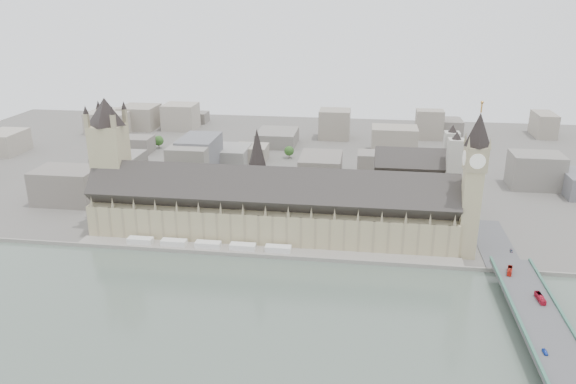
# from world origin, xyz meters

# --- Properties ---
(ground) EXTENTS (900.00, 900.00, 0.00)m
(ground) POSITION_xyz_m (0.00, 0.00, 0.00)
(ground) COLOR #595651
(ground) RESTS_ON ground
(embankment_wall) EXTENTS (600.00, 1.50, 3.00)m
(embankment_wall) POSITION_xyz_m (0.00, -15.00, 1.50)
(embankment_wall) COLOR gray
(embankment_wall) RESTS_ON ground
(river_terrace) EXTENTS (270.00, 15.00, 2.00)m
(river_terrace) POSITION_xyz_m (0.00, -7.50, 1.00)
(river_terrace) COLOR gray
(river_terrace) RESTS_ON ground
(terrace_tents) EXTENTS (118.00, 7.00, 4.00)m
(terrace_tents) POSITION_xyz_m (-40.00, -7.00, 4.00)
(terrace_tents) COLOR white
(terrace_tents) RESTS_ON river_terrace
(palace_of_westminster) EXTENTS (265.00, 40.73, 55.44)m
(palace_of_westminster) POSITION_xyz_m (0.00, 19.70, 22.71)
(palace_of_westminster) COLOR tan
(palace_of_westminster) RESTS_ON ground
(elizabeth_tower) EXTENTS (17.00, 17.00, 107.50)m
(elizabeth_tower) POSITION_xyz_m (138.00, 8.00, 58.09)
(elizabeth_tower) COLOR tan
(elizabeth_tower) RESTS_ON ground
(victoria_tower) EXTENTS (30.00, 30.00, 100.00)m
(victoria_tower) POSITION_xyz_m (-122.00, 26.00, 55.20)
(victoria_tower) COLOR tan
(victoria_tower) RESTS_ON ground
(central_tower) EXTENTS (13.00, 13.00, 48.00)m
(central_tower) POSITION_xyz_m (-10.00, 26.00, 57.92)
(central_tower) COLOR gray
(central_tower) RESTS_ON ground
(westminster_bridge) EXTENTS (25.00, 325.00, 10.25)m
(westminster_bridge) POSITION_xyz_m (162.00, -87.50, 5.12)
(westminster_bridge) COLOR #474749
(westminster_bridge) RESTS_ON ground
(bridge_parapets) EXTENTS (25.00, 235.00, 1.15)m
(bridge_parapets) POSITION_xyz_m (162.00, -132.00, 10.82)
(bridge_parapets) COLOR #386655
(bridge_parapets) RESTS_ON westminster_bridge
(westminster_abbey) EXTENTS (68.00, 36.00, 64.00)m
(westminster_abbey) POSITION_xyz_m (110.92, 95.00, 25.08)
(westminster_abbey) COLOR #A5A194
(westminster_abbey) RESTS_ON ground
(city_skyline_inland) EXTENTS (720.00, 360.00, 38.00)m
(city_skyline_inland) POSITION_xyz_m (0.00, 245.00, 19.00)
(city_skyline_inland) COLOR gray
(city_skyline_inland) RESTS_ON ground
(park_trees) EXTENTS (110.00, 30.00, 15.00)m
(park_trees) POSITION_xyz_m (-10.00, 60.00, 7.50)
(park_trees) COLOR #1F4318
(park_trees) RESTS_ON ground
(red_bus_north) EXTENTS (5.50, 11.44, 3.10)m
(red_bus_north) POSITION_xyz_m (157.20, -34.48, 11.80)
(red_bus_north) COLOR red
(red_bus_north) RESTS_ON westminster_bridge
(red_bus_south) EXTENTS (3.57, 12.24, 3.37)m
(red_bus_south) POSITION_xyz_m (166.34, -66.21, 11.93)
(red_bus_south) COLOR red
(red_bus_south) RESTS_ON westminster_bridge
(car_blue) EXTENTS (2.15, 4.80, 1.60)m
(car_blue) POSITION_xyz_m (155.15, -116.50, 11.05)
(car_blue) COLOR #1A3DAF
(car_blue) RESTS_ON westminster_bridge
(car_silver) EXTENTS (2.15, 4.66, 1.48)m
(car_silver) POSITION_xyz_m (167.49, -64.61, 10.99)
(car_silver) COLOR gray
(car_silver) RESTS_ON westminster_bridge
(car_approach) EXTENTS (2.35, 4.66, 1.30)m
(car_approach) POSITION_xyz_m (165.18, -3.56, 10.90)
(car_approach) COLOR gray
(car_approach) RESTS_ON westminster_bridge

